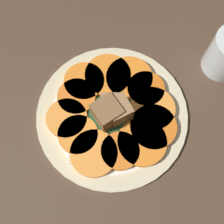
% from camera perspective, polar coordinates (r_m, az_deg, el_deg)
% --- Properties ---
extents(table_slab, '(1.20, 1.20, 0.02)m').
position_cam_1_polar(table_slab, '(0.58, 0.00, -1.00)').
color(table_slab, '#4C3828').
rests_on(table_slab, ground).
extents(plate, '(0.30, 0.30, 0.01)m').
position_cam_1_polar(plate, '(0.56, 0.00, -0.52)').
color(plate, beige).
rests_on(plate, table_slab).
extents(carrot_slice_0, '(0.09, 0.09, 0.01)m').
position_cam_1_polar(carrot_slice_0, '(0.56, 8.17, 0.62)').
color(carrot_slice_0, orange).
rests_on(carrot_slice_0, plate).
extents(carrot_slice_1, '(0.08, 0.08, 0.01)m').
position_cam_1_polar(carrot_slice_1, '(0.57, 6.85, 4.60)').
color(carrot_slice_1, orange).
rests_on(carrot_slice_1, plate).
extents(carrot_slice_2, '(0.10, 0.10, 0.01)m').
position_cam_1_polar(carrot_slice_2, '(0.58, 3.51, 6.82)').
color(carrot_slice_2, orange).
rests_on(carrot_slice_2, plate).
extents(carrot_slice_3, '(0.10, 0.10, 0.01)m').
position_cam_1_polar(carrot_slice_3, '(0.58, -0.84, 7.39)').
color(carrot_slice_3, orange).
rests_on(carrot_slice_3, plate).
extents(carrot_slice_4, '(0.08, 0.08, 0.01)m').
position_cam_1_polar(carrot_slice_4, '(0.58, -5.64, 6.15)').
color(carrot_slice_4, orange).
rests_on(carrot_slice_4, plate).
extents(carrot_slice_5, '(0.08, 0.08, 0.01)m').
position_cam_1_polar(carrot_slice_5, '(0.57, -7.19, 3.05)').
color(carrot_slice_5, orange).
rests_on(carrot_slice_5, plate).
extents(carrot_slice_6, '(0.08, 0.08, 0.01)m').
position_cam_1_polar(carrot_slice_6, '(0.56, -9.14, -1.32)').
color(carrot_slice_6, orange).
rests_on(carrot_slice_6, plate).
extents(carrot_slice_7, '(0.08, 0.08, 0.01)m').
position_cam_1_polar(carrot_slice_7, '(0.54, -6.93, -4.64)').
color(carrot_slice_7, orange).
rests_on(carrot_slice_7, plate).
extents(carrot_slice_8, '(0.09, 0.09, 0.01)m').
position_cam_1_polar(carrot_slice_8, '(0.53, -3.70, -8.36)').
color(carrot_slice_8, orange).
rests_on(carrot_slice_8, plate).
extents(carrot_slice_9, '(0.07, 0.07, 0.01)m').
position_cam_1_polar(carrot_slice_9, '(0.53, 1.67, -7.90)').
color(carrot_slice_9, orange).
rests_on(carrot_slice_9, plate).
extents(carrot_slice_10, '(0.09, 0.09, 0.01)m').
position_cam_1_polar(carrot_slice_10, '(0.54, 6.10, -6.10)').
color(carrot_slice_10, orange).
rests_on(carrot_slice_10, plate).
extents(carrot_slice_11, '(0.09, 0.09, 0.01)m').
position_cam_1_polar(carrot_slice_11, '(0.55, 8.34, -3.06)').
color(carrot_slice_11, orange).
rests_on(carrot_slice_11, plate).
extents(center_pile, '(0.09, 0.08, 0.06)m').
position_cam_1_polar(center_pile, '(0.53, 0.07, 0.27)').
color(center_pile, '#1E4723').
rests_on(center_pile, plate).
extents(fork, '(0.20, 0.06, 0.00)m').
position_cam_1_polar(fork, '(0.54, 1.13, -7.90)').
color(fork, silver).
rests_on(fork, plate).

